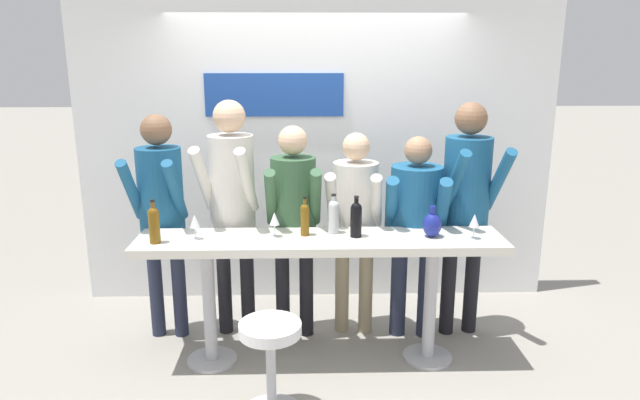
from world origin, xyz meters
The scene contains 18 objects.
ground_plane centered at (0.00, 0.00, 0.00)m, with size 40.00×40.00×0.00m, color gray.
back_wall centered at (0.00, 1.21, 1.35)m, with size 4.15×0.12×2.70m.
tasting_table centered at (0.00, 0.00, 0.79)m, with size 2.55×0.49×0.94m.
bar_stool centered at (-0.32, -0.65, 0.41)m, with size 0.40×0.40×0.62m.
person_far_left centered at (-1.19, 0.41, 1.10)m, with size 0.42×0.54×1.75m.
person_left centered at (-0.66, 0.44, 1.16)m, with size 0.46×0.60×1.85m.
person_center_left centered at (-0.19, 0.39, 1.04)m, with size 0.41×0.52×1.67m.
person_center centered at (0.28, 0.45, 1.00)m, with size 0.46×0.55×1.61m.
person_center_right centered at (0.73, 0.37, 0.97)m, with size 0.51×0.58×1.59m.
person_right centered at (1.12, 0.40, 1.15)m, with size 0.47×0.59×1.83m.
wine_bottle_0 centered at (0.10, 0.10, 1.08)m, with size 0.08×0.08×0.29m.
wine_bottle_1 centered at (-1.11, -0.08, 1.08)m, with size 0.07×0.07×0.30m.
wine_bottle_2 centered at (0.25, 0.02, 1.08)m, with size 0.08×0.08×0.29m.
wine_bottle_3 centered at (-0.11, 0.05, 1.07)m, with size 0.06×0.06×0.28m.
wine_glass_0 centered at (-0.32, 0.03, 1.07)m, with size 0.07×0.07×0.18m.
wine_glass_1 centered at (1.05, -0.05, 1.07)m, with size 0.07×0.07×0.18m.
wine_glass_2 centered at (-0.86, -0.01, 1.07)m, with size 0.07×0.07×0.18m.
decorative_vase centered at (0.77, 0.00, 1.03)m, with size 0.13×0.13×0.22m.
Camera 1 is at (-0.10, -3.75, 2.19)m, focal length 32.00 mm.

